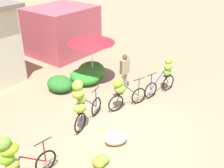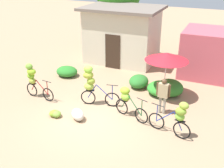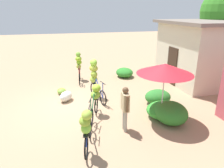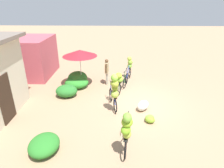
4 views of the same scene
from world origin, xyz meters
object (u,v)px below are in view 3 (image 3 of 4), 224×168
bicycle_leftmost (79,64)px  bicycle_by_shop (87,127)px  building_low (198,52)px  banana_pile_on_ground (62,91)px  market_umbrella (165,69)px  bicycle_near_pile (95,76)px  produce_sack (66,96)px  bicycle_center_loaded (95,98)px  person_vendor (125,105)px

bicycle_leftmost → bicycle_by_shop: bearing=-3.8°
building_low → bicycle_by_shop: size_ratio=2.79×
bicycle_leftmost → banana_pile_on_ground: size_ratio=2.54×
market_umbrella → bicycle_near_pile: size_ratio=1.19×
banana_pile_on_ground → produce_sack: (0.94, 0.18, 0.09)m
building_low → market_umbrella: 5.36m
banana_pile_on_ground → bicycle_leftmost: bearing=149.9°
bicycle_center_loaded → banana_pile_on_ground: bearing=-155.3°
building_low → bicycle_leftmost: bearing=-105.8°
building_low → bicycle_near_pile: (0.94, -5.89, -0.64)m
bicycle_near_pile → person_vendor: bearing=9.3°
produce_sack → bicycle_by_shop: bearing=6.8°
person_vendor → bicycle_near_pile: bearing=-170.7°
market_umbrella → bicycle_by_shop: market_umbrella is taller
bicycle_near_pile → bicycle_leftmost: bearing=-170.7°
bicycle_near_pile → bicycle_by_shop: bearing=-12.9°
produce_sack → market_umbrella: bearing=51.1°
bicycle_center_loaded → bicycle_by_shop: bicycle_by_shop is taller
banana_pile_on_ground → bicycle_center_loaded: bearing=24.7°
person_vendor → produce_sack: bearing=-148.3°
bicycle_near_pile → person_vendor: bicycle_near_pile is taller
building_low → produce_sack: building_low is taller
bicycle_near_pile → produce_sack: bearing=-88.1°
bicycle_leftmost → produce_sack: bicycle_leftmost is taller
market_umbrella → bicycle_near_pile: (-2.70, -1.96, -0.93)m
bicycle_center_loaded → person_vendor: bearing=32.1°
bicycle_near_pile → bicycle_center_loaded: bicycle_near_pile is taller
market_umbrella → banana_pile_on_ground: bearing=-136.1°
bicycle_near_pile → person_vendor: 3.03m
bicycle_leftmost → person_vendor: 5.79m
market_umbrella → bicycle_leftmost: bearing=-156.1°
market_umbrella → bicycle_by_shop: 3.26m
bicycle_leftmost → person_vendor: bicycle_leftmost is taller
market_umbrella → banana_pile_on_ground: size_ratio=3.35×
bicycle_leftmost → banana_pile_on_ground: 2.27m
building_low → bicycle_center_loaded: size_ratio=2.90×
market_umbrella → person_vendor: 1.82m
produce_sack → building_low: bearing=97.8°
market_umbrella → bicycle_leftmost: (-5.43, -2.41, -1.02)m
building_low → bicycle_center_loaded: building_low is taller
bicycle_leftmost → bicycle_center_loaded: size_ratio=1.04×
bicycle_near_pile → produce_sack: size_ratio=2.59×
banana_pile_on_ground → bicycle_by_shop: bearing=7.6°
market_umbrella → banana_pile_on_ground: (-3.60, -3.47, -1.85)m
building_low → market_umbrella: bearing=-47.2°
bicycle_near_pile → market_umbrella: bearing=36.0°
bicycle_leftmost → bicycle_center_loaded: bicycle_leftmost is taller
person_vendor → bicycle_center_loaded: bearing=-147.9°
building_low → person_vendor: size_ratio=2.93×
market_umbrella → bicycle_leftmost: market_umbrella is taller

